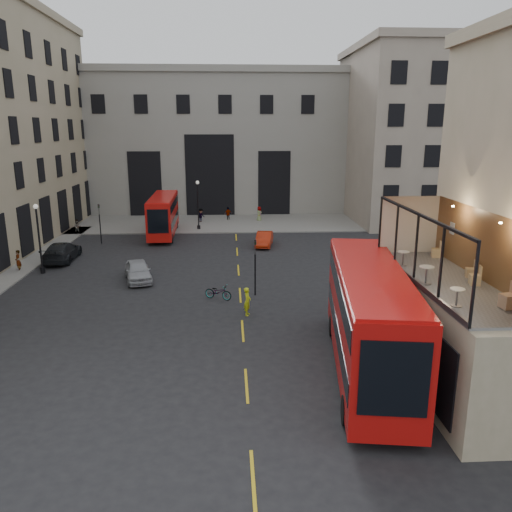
{
  "coord_description": "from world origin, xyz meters",
  "views": [
    {
      "loc": [
        -2.63,
        -19.5,
        10.86
      ],
      "look_at": [
        -1.01,
        10.79,
        3.0
      ],
      "focal_mm": 35.0,
      "sensor_mm": 36.0,
      "label": 1
    }
  ],
  "objects_px": {
    "pedestrian_e": "(18,261)",
    "cafe_table_far": "(403,256)",
    "car_c": "(62,252)",
    "cafe_table_near": "(457,295)",
    "cafe_chair_a": "(508,300)",
    "pedestrian_b": "(201,216)",
    "cafe_table_mid": "(426,272)",
    "cafe_chair_b": "(475,279)",
    "street_lamp_b": "(198,208)",
    "pedestrian_a": "(78,227)",
    "cafe_chair_c": "(471,272)",
    "traffic_light_far": "(100,219)",
    "street_lamp_a": "(40,243)",
    "pedestrian_d": "(259,214)",
    "car_a": "(138,271)",
    "pedestrian_c": "(228,214)",
    "traffic_light_near": "(255,260)",
    "bicycle": "(218,292)",
    "bus_far": "(163,213)",
    "car_b": "(264,239)",
    "cafe_chair_d": "(436,252)",
    "cyclist": "(247,301)",
    "bus_near": "(369,315)"
  },
  "relations": [
    {
      "from": "car_a",
      "to": "pedestrian_a",
      "type": "xyz_separation_m",
      "value": [
        -9.16,
        16.79,
        0.04
      ]
    },
    {
      "from": "car_b",
      "to": "cafe_table_far",
      "type": "distance_m",
      "value": 24.45
    },
    {
      "from": "car_c",
      "to": "bicycle",
      "type": "relative_size",
      "value": 2.89
    },
    {
      "from": "cyclist",
      "to": "street_lamp_b",
      "type": "bearing_deg",
      "value": 21.28
    },
    {
      "from": "cafe_table_near",
      "to": "cafe_chair_a",
      "type": "distance_m",
      "value": 1.78
    },
    {
      "from": "traffic_light_far",
      "to": "cafe_chair_c",
      "type": "bearing_deg",
      "value": -50.52
    },
    {
      "from": "car_a",
      "to": "pedestrian_a",
      "type": "relative_size",
      "value": 2.78
    },
    {
      "from": "pedestrian_e",
      "to": "traffic_light_near",
      "type": "bearing_deg",
      "value": 55.99
    },
    {
      "from": "cafe_table_near",
      "to": "traffic_light_far",
      "type": "bearing_deg",
      "value": 123.5
    },
    {
      "from": "street_lamp_a",
      "to": "pedestrian_c",
      "type": "bearing_deg",
      "value": 56.52
    },
    {
      "from": "pedestrian_a",
      "to": "cafe_chair_d",
      "type": "bearing_deg",
      "value": -66.2
    },
    {
      "from": "pedestrian_a",
      "to": "cafe_chair_c",
      "type": "relative_size",
      "value": 2.08
    },
    {
      "from": "pedestrian_b",
      "to": "cafe_table_far",
      "type": "distance_m",
      "value": 37.63
    },
    {
      "from": "pedestrian_a",
      "to": "cafe_chair_b",
      "type": "bearing_deg",
      "value": -70.56
    },
    {
      "from": "pedestrian_b",
      "to": "bus_near",
      "type": "bearing_deg",
      "value": -123.85
    },
    {
      "from": "car_c",
      "to": "pedestrian_e",
      "type": "xyz_separation_m",
      "value": [
        -2.32,
        -3.13,
        0.07
      ]
    },
    {
      "from": "bicycle",
      "to": "car_a",
      "type": "bearing_deg",
      "value": 78.27
    },
    {
      "from": "cafe_table_near",
      "to": "cafe_chair_c",
      "type": "distance_m",
      "value": 4.08
    },
    {
      "from": "cafe_chair_a",
      "to": "pedestrian_e",
      "type": "bearing_deg",
      "value": 140.24
    },
    {
      "from": "pedestrian_a",
      "to": "cafe_chair_c",
      "type": "height_order",
      "value": "cafe_chair_c"
    },
    {
      "from": "cafe_chair_a",
      "to": "traffic_light_far",
      "type": "bearing_deg",
      "value": 125.42
    },
    {
      "from": "traffic_light_near",
      "to": "bicycle",
      "type": "distance_m",
      "value": 3.19
    },
    {
      "from": "car_a",
      "to": "street_lamp_a",
      "type": "bearing_deg",
      "value": 148.27
    },
    {
      "from": "car_b",
      "to": "pedestrian_d",
      "type": "distance_m",
      "value": 12.73
    },
    {
      "from": "street_lamp_a",
      "to": "pedestrian_d",
      "type": "height_order",
      "value": "street_lamp_a"
    },
    {
      "from": "car_c",
      "to": "pedestrian_d",
      "type": "distance_m",
      "value": 24.53
    },
    {
      "from": "bus_far",
      "to": "cafe_table_near",
      "type": "xyz_separation_m",
      "value": [
        14.89,
        -34.37,
        2.74
      ]
    },
    {
      "from": "pedestrian_d",
      "to": "cafe_chair_b",
      "type": "distance_m",
      "value": 40.11
    },
    {
      "from": "traffic_light_far",
      "to": "cafe_chair_c",
      "type": "height_order",
      "value": "cafe_chair_c"
    },
    {
      "from": "cafe_chair_d",
      "to": "pedestrian_b",
      "type": "bearing_deg",
      "value": 111.61
    },
    {
      "from": "bicycle",
      "to": "bus_near",
      "type": "bearing_deg",
      "value": -121.09
    },
    {
      "from": "cafe_table_mid",
      "to": "cafe_chair_b",
      "type": "xyz_separation_m",
      "value": [
        1.96,
        -0.24,
        -0.25
      ]
    },
    {
      "from": "car_c",
      "to": "pedestrian_c",
      "type": "distance_m",
      "value": 22.55
    },
    {
      "from": "bicycle",
      "to": "pedestrian_d",
      "type": "height_order",
      "value": "pedestrian_d"
    },
    {
      "from": "pedestrian_e",
      "to": "cafe_table_far",
      "type": "relative_size",
      "value": 2.55
    },
    {
      "from": "cafe_chair_a",
      "to": "cafe_chair_d",
      "type": "relative_size",
      "value": 1.17
    },
    {
      "from": "street_lamp_a",
      "to": "car_c",
      "type": "xyz_separation_m",
      "value": [
        0.32,
        3.69,
        -1.61
      ]
    },
    {
      "from": "bus_near",
      "to": "car_a",
      "type": "xyz_separation_m",
      "value": [
        -12.84,
        14.67,
        -2.01
      ]
    },
    {
      "from": "pedestrian_e",
      "to": "cafe_chair_c",
      "type": "distance_m",
      "value": 32.46
    },
    {
      "from": "car_a",
      "to": "pedestrian_c",
      "type": "relative_size",
      "value": 2.71
    },
    {
      "from": "car_c",
      "to": "street_lamp_a",
      "type": "bearing_deg",
      "value": 83.72
    },
    {
      "from": "traffic_light_far",
      "to": "cafe_table_mid",
      "type": "distance_m",
      "value": 35.0
    },
    {
      "from": "car_b",
      "to": "pedestrian_d",
      "type": "height_order",
      "value": "pedestrian_d"
    },
    {
      "from": "pedestrian_b",
      "to": "cafe_chair_c",
      "type": "xyz_separation_m",
      "value": [
        13.64,
        -37.66,
        3.99
      ]
    },
    {
      "from": "street_lamp_b",
      "to": "pedestrian_a",
      "type": "relative_size",
      "value": 3.42
    },
    {
      "from": "traffic_light_far",
      "to": "cyclist",
      "type": "xyz_separation_m",
      "value": [
        13.35,
        -19.62,
        -1.57
      ]
    },
    {
      "from": "car_a",
      "to": "pedestrian_c",
      "type": "xyz_separation_m",
      "value": [
        6.54,
        23.78,
        0.06
      ]
    },
    {
      "from": "bus_far",
      "to": "pedestrian_b",
      "type": "bearing_deg",
      "value": 63.02
    },
    {
      "from": "pedestrian_c",
      "to": "cafe_chair_a",
      "type": "height_order",
      "value": "cafe_chair_a"
    },
    {
      "from": "pedestrian_a",
      "to": "cafe_table_far",
      "type": "distance_m",
      "value": 38.56
    }
  ]
}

